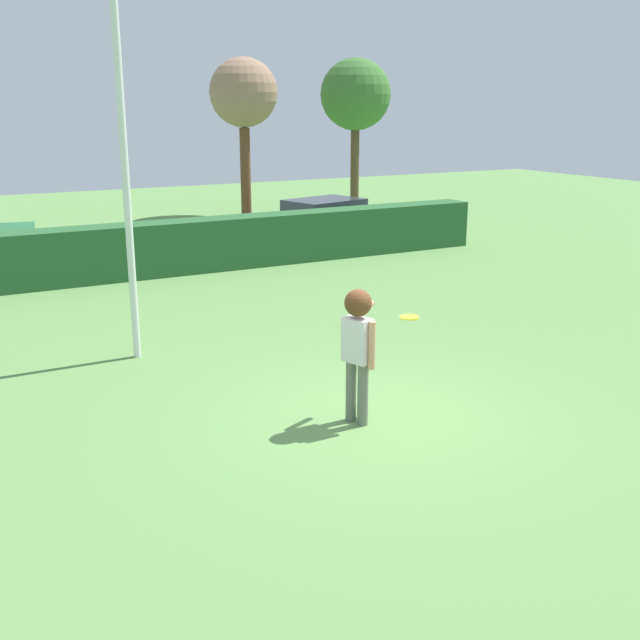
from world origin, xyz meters
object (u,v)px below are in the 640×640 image
lamppost (123,140)px  frisbee (409,317)px  maple_tree (244,95)px  person (358,338)px  oak_tree (356,96)px  parked_car_silver (324,218)px

lamppost → frisbee: bearing=-57.1°
frisbee → maple_tree: 19.84m
person → oak_tree: size_ratio=0.31×
lamppost → maple_tree: (8.34, 14.73, 0.85)m
maple_tree → frisbee: bearing=-107.0°
oak_tree → maple_tree: bearing=165.9°
frisbee → parked_car_silver: frisbee is taller
frisbee → lamppost: bearing=122.9°
parked_car_silver → maple_tree: bearing=88.7°
frisbee → maple_tree: size_ratio=0.05×
maple_tree → person: bearing=-109.2°
oak_tree → maple_tree: (-4.11, 1.04, 0.03)m
person → parked_car_silver: (6.42, 12.49, -0.47)m
lamppost → parked_car_silver: bearing=45.8°
person → oak_tree: bearing=59.0°
frisbee → lamppost: lamppost is taller
parked_car_silver → maple_tree: size_ratio=0.79×
lamppost → maple_tree: bearing=60.5°
person → frisbee: (0.83, 0.06, 0.15)m
frisbee → maple_tree: bearing=73.0°
frisbee → oak_tree: 20.49m
person → parked_car_silver: 14.05m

